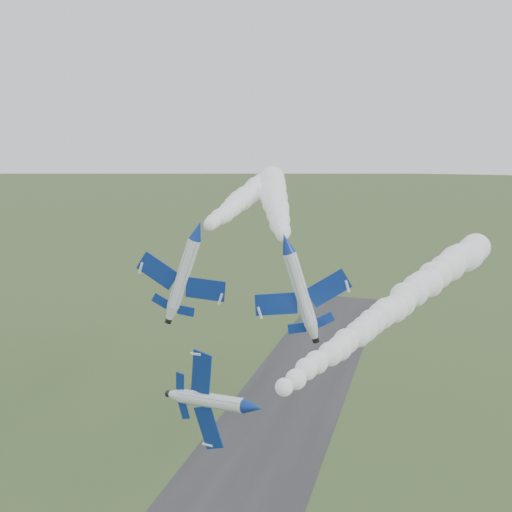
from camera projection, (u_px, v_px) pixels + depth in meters
The scene contains 7 objects.
runway at pixel (228, 507), 91.07m from camera, with size 24.00×260.00×0.04m, color #2D2D30.
jet_lead at pixel (253, 408), 51.23m from camera, with size 5.87×11.51×9.61m.
smoke_trail_jet_lead at pixel (409, 296), 81.27m from camera, with size 5.37×71.20×5.37m, color silver, non-canonical shape.
jet_pair_left at pixel (197, 231), 72.39m from camera, with size 11.61×14.53×4.78m.
smoke_trail_jet_pair_left at pixel (250, 194), 108.49m from camera, with size 5.19×67.55×5.19m, color silver, non-canonical shape.
jet_pair_right at pixel (286, 243), 68.45m from camera, with size 11.67×14.10×4.58m.
smoke_trail_jet_pair_right at pixel (275, 203), 97.94m from camera, with size 5.47×53.47×5.47m, color silver, non-canonical shape.
Camera 1 is at (28.49, -46.19, 57.54)m, focal length 40.00 mm.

